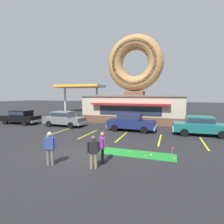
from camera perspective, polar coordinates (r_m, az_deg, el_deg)
The scene contains 26 objects.
ground_plane at distance 10.25m, azimuth -10.47°, elevation -13.80°, with size 160.00×160.00×0.00m, color #232326.
donut_shop_building at distance 22.82m, azimuth 7.36°, elevation 6.44°, with size 12.30×6.75×10.96m.
putting_mat at distance 10.41m, azimuth 7.86°, elevation -13.36°, with size 4.41×1.24×0.03m, color #1E842D.
mini_donut_near_left at distance 10.60m, azimuth 9.72°, elevation -12.86°, with size 0.13×0.13×0.04m, color #A5724C.
mini_donut_near_right at distance 10.08m, azimuth 11.03°, elevation -13.87°, with size 0.13×0.13×0.04m, color #D8667F.
mini_donut_mid_left at distance 10.54m, azimuth 12.83°, elevation -13.02°, with size 0.13×0.13×0.04m, color brown.
mini_donut_mid_centre at distance 10.61m, azimuth 5.75°, elevation -12.80°, with size 0.13×0.13×0.04m, color #D17F47.
mini_donut_mid_right at distance 10.27m, azimuth 12.60°, elevation -13.52°, with size 0.13×0.13×0.04m, color #E5C666.
mini_donut_far_left at distance 10.22m, azimuth 15.84°, elevation -13.71°, with size 0.13×0.13×0.04m, color brown.
mini_donut_far_centre at distance 10.12m, azimuth 19.71°, elevation -14.03°, with size 0.13×0.13×0.04m, color #D17F47.
golf_ball at distance 10.86m, azimuth 1.55°, elevation -12.31°, with size 0.04×0.04×0.04m, color white.
putting_flag_pin at distance 10.24m, azimuth 19.26°, elevation -11.47°, with size 0.13×0.01×0.55m.
car_grey at distance 19.67m, azimuth -15.40°, elevation -1.96°, with size 4.61×2.08×1.60m.
car_teal at distance 16.48m, azimuth 26.94°, elevation -3.80°, with size 4.59×2.04×1.60m.
car_black at distance 23.10m, azimuth -27.60°, elevation -1.30°, with size 4.61×2.09×1.60m.
car_navy at distance 16.65m, azimuth 6.15°, elevation -3.13°, with size 4.62×2.11×1.60m.
pedestrian_blue_sweater_man at distance 8.23m, azimuth -6.07°, elevation -12.44°, with size 0.56×0.36×1.54m.
pedestrian_hooded_kid at distance 8.84m, azimuth -3.13°, elevation -11.07°, with size 0.36×0.57×1.56m.
pedestrian_leather_jacket_man at distance 9.05m, azimuth -19.62°, elevation -10.69°, with size 0.56×0.37×1.63m.
trash_bin at distance 22.79m, azimuth -11.49°, elevation -1.80°, with size 0.57×0.57×0.97m.
gas_station_canopy at distance 34.84m, azimuth -10.32°, elevation 7.93°, with size 9.00×4.46×5.30m.
parking_stripe_far_left at distance 16.90m, azimuth -16.96°, elevation -6.20°, with size 0.12×3.60×0.01m, color yellow.
parking_stripe_left at distance 15.38m, azimuth -7.75°, elevation -7.17°, with size 0.12×3.60×0.01m, color yellow.
parking_stripe_mid_left at distance 14.34m, azimuth 3.17°, elevation -8.07°, with size 0.12×3.60×0.01m, color yellow.
parking_stripe_centre at distance 13.87m, azimuth 15.35°, elevation -8.73°, with size 0.12×3.60×0.01m, color yellow.
parking_stripe_mid_right at distance 14.05m, azimuth 27.81°, elevation -9.01°, with size 0.12×3.60×0.01m, color yellow.
Camera 1 is at (4.74, -8.44, 3.39)m, focal length 28.00 mm.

